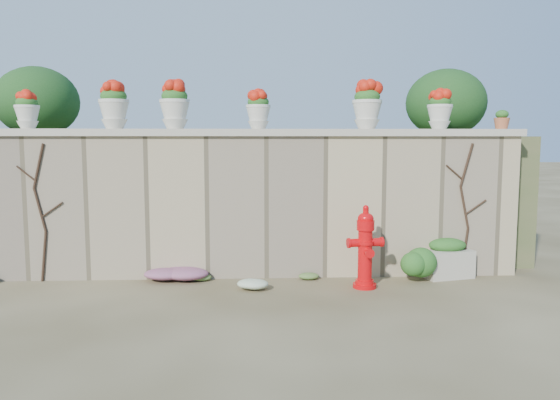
{
  "coord_description": "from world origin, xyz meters",
  "views": [
    {
      "loc": [
        0.25,
        -5.94,
        1.96
      ],
      "look_at": [
        0.59,
        1.4,
        1.14
      ],
      "focal_mm": 35.0,
      "sensor_mm": 36.0,
      "label": 1
    }
  ],
  "objects_px": {
    "terracotta_pot": "(502,121)",
    "urn_pot_0": "(27,110)",
    "planter_box": "(447,259)",
    "fire_hydrant": "(365,247)"
  },
  "relations": [
    {
      "from": "terracotta_pot",
      "to": "urn_pot_0",
      "type": "bearing_deg",
      "value": 180.0
    },
    {
      "from": "planter_box",
      "to": "urn_pot_0",
      "type": "bearing_deg",
      "value": 163.79
    },
    {
      "from": "fire_hydrant",
      "to": "urn_pot_0",
      "type": "bearing_deg",
      "value": 162.88
    },
    {
      "from": "fire_hydrant",
      "to": "terracotta_pot",
      "type": "relative_size",
      "value": 4.1
    },
    {
      "from": "planter_box",
      "to": "urn_pot_0",
      "type": "distance_m",
      "value": 6.23
    },
    {
      "from": "fire_hydrant",
      "to": "terracotta_pot",
      "type": "distance_m",
      "value": 2.79
    },
    {
      "from": "fire_hydrant",
      "to": "urn_pot_0",
      "type": "xyz_separation_m",
      "value": [
        -4.58,
        0.75,
        1.81
      ]
    },
    {
      "from": "fire_hydrant",
      "to": "planter_box",
      "type": "distance_m",
      "value": 1.4
    },
    {
      "from": "planter_box",
      "to": "urn_pot_0",
      "type": "relative_size",
      "value": 1.44
    },
    {
      "from": "fire_hydrant",
      "to": "urn_pot_0",
      "type": "distance_m",
      "value": 4.98
    }
  ]
}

